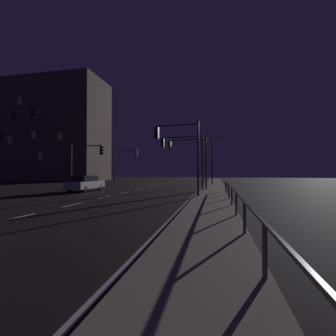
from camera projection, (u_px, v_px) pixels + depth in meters
The scene contains 13 objects.
ground_plane at pixel (127, 192), 22.11m from camera, with size 112.00×112.00×0.00m, color black.
sidewalk_right at pixel (213, 193), 20.44m from camera, with size 2.62×77.00×0.14m, color gray.
lane_markings_center at pixel (139, 189), 25.54m from camera, with size 0.14×50.00×0.01m.
lane_edge_line at pixel (199, 189), 25.65m from camera, with size 0.14×53.00×0.01m.
car at pixel (85, 183), 23.11m from camera, with size 1.93×4.44×1.57m.
traffic_light_mid_right at pixel (184, 150), 23.97m from camera, with size 4.57×0.56×5.71m.
traffic_light_far_center at pixel (86, 157), 24.76m from camera, with size 4.26×0.73×4.99m.
traffic_light_near_left at pixel (189, 153), 24.25m from camera, with size 4.24×0.62×5.45m.
traffic_light_far_left at pixel (124, 159), 35.72m from camera, with size 4.20×0.72×5.53m.
traffic_light_near_right at pixel (179, 144), 18.10m from camera, with size 3.68×0.53×5.78m.
street_lamp_across_street at pixel (214, 155), 33.24m from camera, with size 1.88×0.93×7.05m.
barrier_fence at pixel (234, 194), 11.29m from camera, with size 0.09×20.85×0.98m.
building_distant at pixel (54, 131), 52.55m from camera, with size 22.96×10.86×22.41m.
Camera 1 is at (8.46, -3.35, 2.01)m, focal length 24.58 mm.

